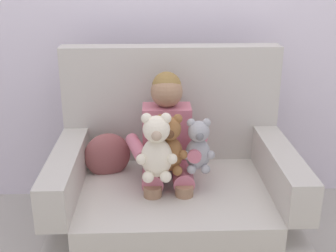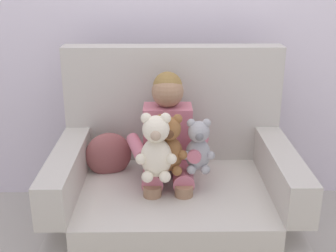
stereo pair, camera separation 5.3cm
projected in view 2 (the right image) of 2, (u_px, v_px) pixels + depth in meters
name	position (u px, v px, depth m)	size (l,w,h in m)	color
ground_plane	(174.00, 248.00, 2.47)	(8.00, 8.00, 0.00)	#ADA89E
back_wall	(172.00, 1.00, 2.69)	(6.00, 0.10, 2.60)	silver
armchair	(174.00, 192.00, 2.41)	(1.25, 0.90, 1.08)	#BCB7AD
seated_child	(168.00, 143.00, 2.32)	(0.45, 0.39, 0.82)	#C66B7F
plush_brown	(169.00, 146.00, 2.18)	(0.18, 0.15, 0.31)	brown
plush_grey	(198.00, 147.00, 2.19)	(0.17, 0.14, 0.28)	#9E9EA3
plush_cream	(156.00, 148.00, 2.11)	(0.20, 0.16, 0.34)	silver
throw_pillow	(109.00, 155.00, 2.44)	(0.26, 0.12, 0.26)	#8C4C4C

